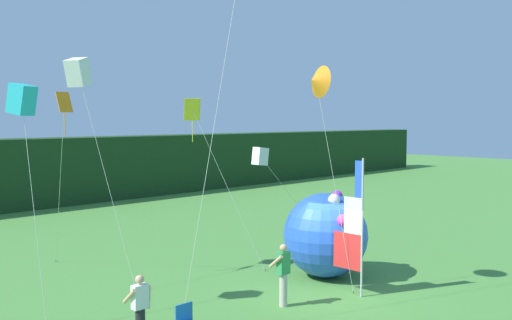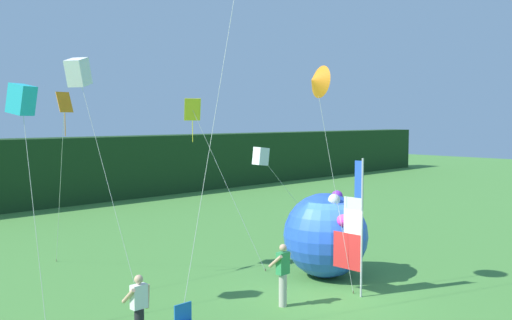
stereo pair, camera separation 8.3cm
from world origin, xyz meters
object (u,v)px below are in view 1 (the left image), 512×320
Objects in this scene: inflatable_balloon at (326,235)px; kite_cyan_box_4 at (22,100)px; person_near_banner at (140,308)px; kite_orange_delta_2 at (316,81)px; banner_flag at (354,230)px; kite_yellow_diamond_1 at (196,119)px; person_mid_field at (283,273)px; kite_white_box_6 at (78,73)px; kite_white_box_0 at (260,156)px; kite_orange_diamond_5 at (64,117)px.

kite_cyan_box_4 is at bearing 160.90° from inflatable_balloon.
kite_orange_delta_2 reaches higher than person_near_banner.
kite_yellow_diamond_1 is at bearing 106.73° from banner_flag.
person_mid_field is 0.26× the size of kite_orange_delta_2.
kite_yellow_diamond_1 is 3.97m from kite_white_box_6.
kite_yellow_diamond_1 is at bearing -161.04° from kite_white_box_0.
person_near_banner is at bearing -72.30° from kite_cyan_box_4.
person_near_banner is 0.41× the size of kite_white_box_0.
kite_orange_diamond_5 reaches higher than kite_white_box_0.
kite_white_box_0 is at bearing 49.11° from person_mid_field.
kite_white_box_0 is 0.60× the size of kite_orange_delta_2.
person_near_banner is 5.94m from kite_cyan_box_4.
kite_white_box_0 is 0.66× the size of kite_cyan_box_4.
inflatable_balloon is at bearing -54.47° from kite_yellow_diamond_1.
person_near_banner is (-6.45, 1.22, -1.06)m from banner_flag.
kite_orange_delta_2 is 7.81m from kite_cyan_box_4.
kite_white_box_6 is at bearing 123.79° from kite_orange_delta_2.
kite_yellow_diamond_1 is at bearing 99.63° from kite_orange_delta_2.
kite_orange_diamond_5 reaches higher than banner_flag.
person_mid_field is at bearing -179.41° from kite_orange_delta_2.
kite_cyan_box_4 is 1.01× the size of kite_orange_diamond_5.
kite_white_box_6 is (0.46, -0.09, 1.36)m from kite_orange_diamond_5.
inflatable_balloon is 9.01m from kite_orange_diamond_5.
inflatable_balloon is 0.47× the size of kite_orange_diamond_5.
person_mid_field is (-2.20, 0.74, -1.00)m from banner_flag.
kite_white_box_6 is at bearing 39.58° from kite_cyan_box_4.
inflatable_balloon is at bearing -112.85° from kite_white_box_0.
inflatable_balloon reaches higher than person_mid_field.
kite_orange_diamond_5 is at bearing 126.27° from kite_orange_delta_2.
kite_yellow_diamond_1 reaches higher than banner_flag.
person_near_banner is 0.23× the size of kite_white_box_6.
person_mid_field is 0.25× the size of kite_white_box_6.
person_mid_field is at bearing 161.30° from banner_flag.
inflatable_balloon is (7.38, 0.51, 0.51)m from person_near_banner.
kite_orange_delta_2 is at bearing -122.61° from kite_white_box_0.
kite_white_box_6 is at bearing -10.94° from kite_orange_diamond_5.
inflatable_balloon is 5.20m from kite_orange_delta_2.
person_mid_field is 0.62× the size of inflatable_balloon.
kite_orange_diamond_5 is (-6.28, 5.22, 3.80)m from inflatable_balloon.
person_near_banner is 0.24× the size of kite_orange_delta_2.
kite_yellow_diamond_1 is (-4.64, -1.59, 1.53)m from kite_white_box_0.
inflatable_balloon is 0.70× the size of kite_white_box_0.
person_mid_field is 5.43m from kite_orange_delta_2.
banner_flag is at bearing -43.00° from kite_orange_delta_2.
kite_orange_delta_2 is at bearing -53.73° from kite_orange_diamond_5.
person_near_banner is at bearing -176.05° from inflatable_balloon.
kite_orange_delta_2 is (-1.74, -0.98, 4.80)m from inflatable_balloon.
kite_orange_delta_2 reaches higher than kite_orange_diamond_5.
person_near_banner is at bearing 169.25° from banner_flag.
kite_white_box_6 is (-2.70, 6.12, 5.61)m from person_mid_field.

